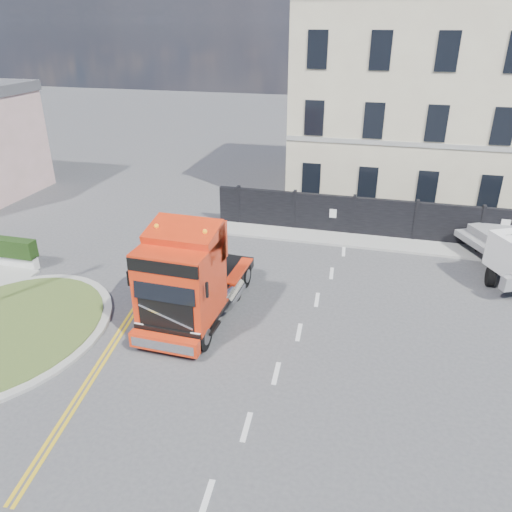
# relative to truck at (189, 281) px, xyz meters

# --- Properties ---
(ground) EXTENTS (120.00, 120.00, 0.00)m
(ground) POSITION_rel_truck_xyz_m (0.94, 0.76, -1.70)
(ground) COLOR #424244
(ground) RESTS_ON ground
(traffic_island) EXTENTS (6.80, 6.80, 0.17)m
(traffic_island) POSITION_rel_truck_xyz_m (-6.06, -2.24, -1.62)
(traffic_island) COLOR #979792
(traffic_island) RESTS_ON ground
(hoarding_fence) EXTENTS (18.80, 0.25, 2.00)m
(hoarding_fence) POSITION_rel_truck_xyz_m (7.49, 9.76, -0.70)
(hoarding_fence) COLOR black
(hoarding_fence) RESTS_ON ground
(georgian_building) EXTENTS (12.30, 10.30, 12.80)m
(georgian_building) POSITION_rel_truck_xyz_m (6.94, 17.26, 4.07)
(georgian_building) COLOR beige
(georgian_building) RESTS_ON ground
(pavement_far) EXTENTS (20.00, 1.60, 0.12)m
(pavement_far) POSITION_rel_truck_xyz_m (6.94, 8.86, -1.64)
(pavement_far) COLOR #979792
(pavement_far) RESTS_ON ground
(truck) EXTENTS (2.56, 6.40, 3.79)m
(truck) POSITION_rel_truck_xyz_m (0.00, 0.00, 0.00)
(truck) COLOR black
(truck) RESTS_ON ground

